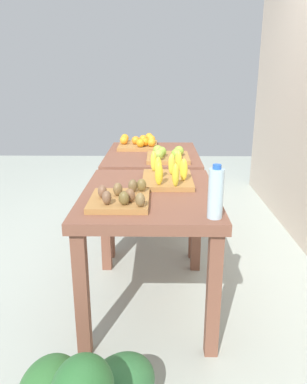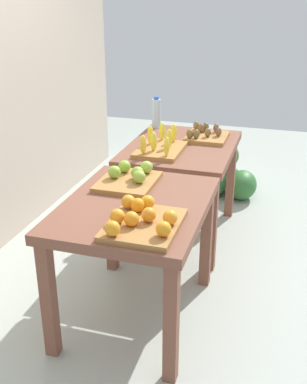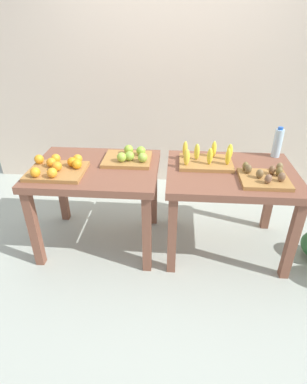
% 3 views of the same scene
% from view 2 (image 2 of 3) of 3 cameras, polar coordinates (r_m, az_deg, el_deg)
% --- Properties ---
extents(ground_plane, '(8.00, 8.00, 0.00)m').
position_cam_2_polar(ground_plane, '(3.54, 0.93, -9.07)').
color(ground_plane, '#AAB3A8').
extents(display_table_left, '(1.04, 0.80, 0.77)m').
position_cam_2_polar(display_table_left, '(2.75, -2.19, -3.48)').
color(display_table_left, brown).
rests_on(display_table_left, ground_plane).
extents(display_table_right, '(1.04, 0.80, 0.77)m').
position_cam_2_polar(display_table_right, '(3.74, 3.36, 4.00)').
color(display_table_right, brown).
rests_on(display_table_right, ground_plane).
extents(orange_bin, '(0.44, 0.37, 0.11)m').
position_cam_2_polar(orange_bin, '(2.41, -1.39, -3.39)').
color(orange_bin, '#A5723B').
rests_on(orange_bin, display_table_left).
extents(apple_bin, '(0.40, 0.34, 0.11)m').
position_cam_2_polar(apple_bin, '(2.96, -2.88, 1.74)').
color(apple_bin, '#A5723B').
rests_on(apple_bin, display_table_left).
extents(banana_crate, '(0.44, 0.32, 0.17)m').
position_cam_2_polar(banana_crate, '(3.53, 0.82, 5.56)').
color(banana_crate, '#A5723B').
rests_on(banana_crate, display_table_right).
extents(kiwi_bin, '(0.36, 0.32, 0.10)m').
position_cam_2_polar(kiwi_bin, '(3.87, 6.33, 6.85)').
color(kiwi_bin, '#A5723B').
rests_on(kiwi_bin, display_table_right).
extents(water_bottle, '(0.07, 0.07, 0.27)m').
position_cam_2_polar(water_bottle, '(4.14, 0.34, 9.46)').
color(water_bottle, silver).
rests_on(water_bottle, display_table_right).
extents(watermelon_pile, '(0.65, 0.65, 0.47)m').
position_cam_2_polar(watermelon_pile, '(4.73, 8.83, 1.69)').
color(watermelon_pile, '#356233').
rests_on(watermelon_pile, ground_plane).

